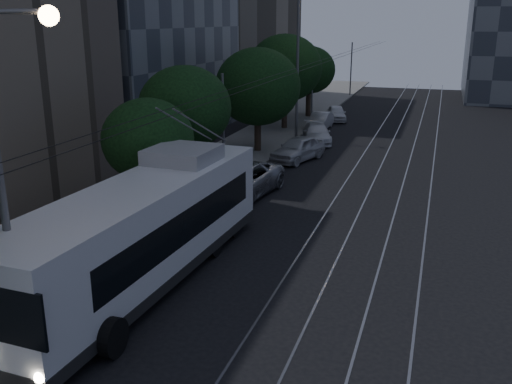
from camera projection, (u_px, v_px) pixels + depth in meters
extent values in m
plane|color=black|center=(266.00, 293.00, 18.45)|extent=(120.00, 120.00, 0.00)
cube|color=slate|center=(247.00, 148.00, 38.84)|extent=(5.00, 90.00, 0.15)
cube|color=gray|center=(362.00, 157.00, 36.55)|extent=(0.08, 90.00, 0.02)
cube|color=gray|center=(384.00, 159.00, 36.12)|extent=(0.08, 90.00, 0.02)
cube|color=gray|center=(410.00, 161.00, 35.66)|extent=(0.08, 90.00, 0.02)
cube|color=gray|center=(434.00, 162.00, 35.23)|extent=(0.08, 90.00, 0.02)
cylinder|color=black|center=(301.00, 67.00, 36.15)|extent=(0.02, 90.00, 0.02)
cylinder|color=black|center=(312.00, 67.00, 35.94)|extent=(0.02, 90.00, 0.02)
cylinder|color=slate|center=(223.00, 135.00, 28.24)|extent=(0.14, 0.14, 6.00)
cylinder|color=slate|center=(312.00, 89.00, 46.43)|extent=(0.14, 0.14, 6.00)
cylinder|color=slate|center=(351.00, 70.00, 64.62)|extent=(0.14, 0.14, 6.00)
cube|color=white|center=(143.00, 230.00, 18.61)|extent=(3.35, 13.02, 3.06)
cube|color=black|center=(145.00, 268.00, 19.01)|extent=(3.39, 13.06, 0.38)
cube|color=black|center=(150.00, 220.00, 19.06)|extent=(3.28, 10.33, 1.13)
cube|color=black|center=(0.00, 314.00, 12.68)|extent=(2.44, 0.20, 1.40)
cube|color=black|center=(216.00, 174.00, 24.38)|extent=(2.24, 0.19, 1.08)
cube|color=#97979A|center=(183.00, 154.00, 21.02)|extent=(2.45, 2.47, 0.54)
sphere|color=white|center=(40.00, 377.00, 12.77)|extent=(0.28, 0.28, 0.28)
cylinder|color=slate|center=(187.00, 126.00, 21.89)|extent=(0.06, 4.86, 2.11)
cylinder|color=slate|center=(202.00, 127.00, 21.70)|extent=(0.06, 4.86, 2.11)
cylinder|color=black|center=(29.00, 322.00, 15.65)|extent=(0.32, 1.08, 1.08)
cylinder|color=black|center=(113.00, 338.00, 14.86)|extent=(0.32, 1.08, 1.08)
cylinder|color=black|center=(150.00, 234.00, 21.98)|extent=(0.32, 1.08, 1.08)
cylinder|color=black|center=(214.00, 242.00, 21.20)|extent=(0.32, 1.08, 1.08)
cylinder|color=black|center=(174.00, 217.00, 23.86)|extent=(0.32, 1.08, 1.08)
cylinder|color=black|center=(233.00, 224.00, 23.07)|extent=(0.32, 1.08, 1.08)
imported|color=#A3A5AA|center=(240.00, 181.00, 28.25)|extent=(3.39, 6.17, 1.64)
imported|color=#B8B8BC|center=(298.00, 149.00, 35.48)|extent=(3.05, 4.78, 1.51)
imported|color=silver|center=(317.00, 133.00, 40.76)|extent=(3.11, 4.90, 1.32)
imported|color=#B7B8BC|center=(320.00, 121.00, 45.66)|extent=(1.49, 4.04, 1.32)
imported|color=silver|center=(336.00, 113.00, 49.47)|extent=(2.46, 4.09, 1.30)
cylinder|color=black|center=(151.00, 199.00, 24.19)|extent=(0.44, 0.44, 2.31)
ellipsoid|color=black|center=(148.00, 140.00, 23.44)|extent=(3.81, 3.81, 3.43)
cylinder|color=black|center=(187.00, 171.00, 27.73)|extent=(0.44, 0.44, 2.84)
ellipsoid|color=black|center=(185.00, 108.00, 26.84)|extent=(4.40, 4.40, 3.96)
cylinder|color=black|center=(258.00, 136.00, 37.57)|extent=(0.44, 0.44, 2.26)
ellipsoid|color=black|center=(258.00, 87.00, 36.64)|extent=(5.53, 5.53, 4.97)
cylinder|color=black|center=(284.00, 113.00, 45.36)|extent=(0.44, 0.44, 2.66)
ellipsoid|color=black|center=(285.00, 68.00, 44.34)|extent=(5.79, 5.79, 5.21)
cylinder|color=black|center=(308.00, 104.00, 50.90)|extent=(0.44, 0.44, 2.49)
ellipsoid|color=black|center=(309.00, 70.00, 50.04)|extent=(4.59, 4.59, 4.13)
cylinder|color=slate|center=(1.00, 189.00, 13.95)|extent=(0.20, 0.20, 9.02)
cylinder|color=slate|center=(14.00, 11.00, 12.45)|extent=(1.98, 0.12, 0.12)
sphere|color=#FFC78C|center=(49.00, 16.00, 12.20)|extent=(0.44, 0.44, 0.44)
cylinder|color=slate|center=(298.00, 64.00, 40.68)|extent=(0.20, 0.20, 10.90)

